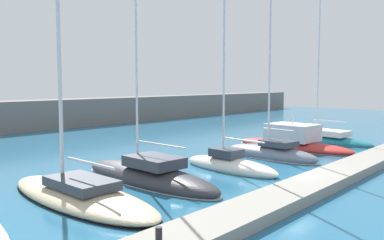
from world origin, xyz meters
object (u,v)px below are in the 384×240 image
object	(u,v)px
sailboat_ivory_fourth	(230,164)
sailboat_teal_seventh	(321,139)
sailboat_sand_second	(79,192)
sailboat_charcoal_third	(148,175)
sailboat_slate_fifth	(271,152)
motorboat_red_sixth	(292,141)
dock_bollard	(159,235)

from	to	relation	value
sailboat_ivory_fourth	sailboat_teal_seventh	size ratio (longest dim) A/B	0.90
sailboat_sand_second	sailboat_ivory_fourth	xyz separation A→B (m)	(9.29, -1.15, -0.03)
sailboat_ivory_fourth	sailboat_teal_seventh	world-z (taller)	sailboat_teal_seventh
sailboat_charcoal_third	sailboat_slate_fifth	size ratio (longest dim) A/B	1.07
motorboat_red_sixth	sailboat_sand_second	bearing A→B (deg)	93.13
sailboat_slate_fifth	dock_bollard	world-z (taller)	sailboat_slate_fifth
sailboat_sand_second	dock_bollard	world-z (taller)	sailboat_sand_second
motorboat_red_sixth	sailboat_ivory_fourth	bearing A→B (deg)	99.63
dock_bollard	sailboat_teal_seventh	bearing A→B (deg)	13.90
motorboat_red_sixth	sailboat_slate_fifth	bearing A→B (deg)	103.67
sailboat_charcoal_third	sailboat_sand_second	bearing A→B (deg)	97.86
sailboat_charcoal_third	sailboat_slate_fifth	xyz separation A→B (m)	(9.98, -1.25, 0.08)
sailboat_slate_fifth	sailboat_teal_seventh	xyz separation A→B (m)	(9.23, 0.52, -0.16)
sailboat_ivory_fourth	sailboat_teal_seventh	distance (m)	14.20
sailboat_sand_second	sailboat_charcoal_third	bearing A→B (deg)	-83.33
sailboat_sand_second	sailboat_teal_seventh	size ratio (longest dim) A/B	1.32
sailboat_ivory_fourth	motorboat_red_sixth	size ratio (longest dim) A/B	1.28
motorboat_red_sixth	sailboat_teal_seventh	world-z (taller)	sailboat_teal_seventh
sailboat_sand_second	sailboat_ivory_fourth	distance (m)	9.36
sailboat_sand_second	sailboat_ivory_fourth	world-z (taller)	sailboat_sand_second
sailboat_sand_second	motorboat_red_sixth	distance (m)	18.88
dock_bollard	sailboat_charcoal_third	bearing A→B (deg)	48.94
sailboat_sand_second	sailboat_slate_fifth	bearing A→B (deg)	-91.23
sailboat_charcoal_third	sailboat_teal_seventh	bearing A→B (deg)	-88.42
sailboat_charcoal_third	motorboat_red_sixth	bearing A→B (deg)	-87.87
motorboat_red_sixth	dock_bollard	xyz separation A→B (m)	(-20.70, -6.58, 0.16)
sailboat_charcoal_third	sailboat_slate_fifth	world-z (taller)	sailboat_charcoal_third
sailboat_teal_seventh	sailboat_slate_fifth	bearing A→B (deg)	98.62
sailboat_sand_second	sailboat_charcoal_third	xyz separation A→B (m)	(4.26, 0.31, -0.04)
sailboat_charcoal_third	motorboat_red_sixth	world-z (taller)	sailboat_charcoal_third
sailboat_sand_second	sailboat_charcoal_third	distance (m)	4.27
sailboat_teal_seventh	sailboat_charcoal_third	bearing A→B (deg)	93.22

